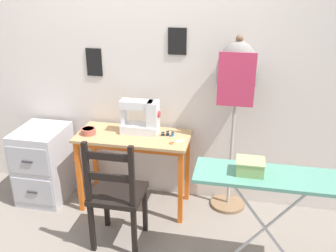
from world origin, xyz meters
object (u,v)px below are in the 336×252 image
(scissors, at_px, (174,142))
(ironing_board, at_px, (271,182))
(wooden_chair, at_px, (117,195))
(storage_box, at_px, (250,166))
(thread_spool_near_machine, at_px, (163,134))
(filing_cabinet, at_px, (44,164))
(thread_spool_mid_table, at_px, (168,134))
(sewing_machine, at_px, (142,118))
(thread_spool_far_edge, at_px, (173,134))
(dress_form, at_px, (236,83))
(fabric_bowl, at_px, (88,131))

(scissors, bearing_deg, ironing_board, -37.32)
(wooden_chair, xyz_separation_m, storage_box, (0.98, -0.11, 0.42))
(storage_box, bearing_deg, wooden_chair, 173.33)
(ironing_board, height_order, storage_box, storage_box)
(thread_spool_near_machine, xyz_separation_m, filing_cabinet, (-1.15, -0.06, -0.38))
(thread_spool_near_machine, distance_m, wooden_chair, 0.69)
(filing_cabinet, bearing_deg, thread_spool_mid_table, 3.38)
(thread_spool_mid_table, distance_m, ironing_board, 1.09)
(sewing_machine, relative_size, thread_spool_mid_table, 8.53)
(thread_spool_mid_table, xyz_separation_m, filing_cabinet, (-1.19, -0.07, -0.39))
(scissors, bearing_deg, sewing_machine, 156.08)
(sewing_machine, height_order, ironing_board, sewing_machine)
(sewing_machine, bearing_deg, thread_spool_near_machine, -5.79)
(ironing_board, bearing_deg, thread_spool_far_edge, 138.67)
(dress_form, bearing_deg, filing_cabinet, -173.78)
(thread_spool_near_machine, bearing_deg, filing_cabinet, -176.78)
(thread_spool_mid_table, height_order, ironing_board, ironing_board)
(sewing_machine, height_order, filing_cabinet, sewing_machine)
(filing_cabinet, relative_size, dress_form, 0.45)
(sewing_machine, distance_m, filing_cabinet, 1.09)
(thread_spool_mid_table, bearing_deg, filing_cabinet, -176.62)
(wooden_chair, bearing_deg, storage_box, -6.67)
(thread_spool_near_machine, xyz_separation_m, wooden_chair, (-0.24, -0.58, -0.29))
(scissors, bearing_deg, thread_spool_near_machine, 136.13)
(thread_spool_mid_table, relative_size, thread_spool_far_edge, 1.00)
(thread_spool_near_machine, xyz_separation_m, storage_box, (0.74, -0.69, 0.13))
(scissors, height_order, wooden_chair, wooden_chair)
(thread_spool_near_machine, distance_m, filing_cabinet, 1.21)
(thread_spool_far_edge, xyz_separation_m, storage_box, (0.65, -0.70, 0.13))
(wooden_chair, bearing_deg, thread_spool_far_edge, 60.55)
(scissors, relative_size, thread_spool_far_edge, 3.08)
(dress_form, relative_size, storage_box, 8.62)
(sewing_machine, bearing_deg, filing_cabinet, -175.01)
(sewing_machine, distance_m, scissors, 0.37)
(thread_spool_far_edge, distance_m, storage_box, 0.96)
(storage_box, bearing_deg, thread_spool_far_edge, 133.04)
(sewing_machine, bearing_deg, ironing_board, -33.76)
(fabric_bowl, distance_m, thread_spool_far_edge, 0.74)
(sewing_machine, xyz_separation_m, fabric_bowl, (-0.46, -0.11, -0.11))
(filing_cabinet, relative_size, ironing_board, 0.70)
(wooden_chair, xyz_separation_m, dress_form, (0.84, 0.70, 0.74))
(thread_spool_far_edge, xyz_separation_m, dress_form, (0.51, 0.12, 0.45))
(thread_spool_near_machine, distance_m, thread_spool_mid_table, 0.04)
(thread_spool_mid_table, distance_m, dress_form, 0.73)
(scissors, height_order, storage_box, storage_box)
(wooden_chair, height_order, dress_form, dress_form)
(thread_spool_near_machine, relative_size, thread_spool_mid_table, 0.94)
(filing_cabinet, distance_m, storage_box, 2.05)
(thread_spool_near_machine, distance_m, dress_form, 0.76)
(fabric_bowl, relative_size, scissors, 1.03)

